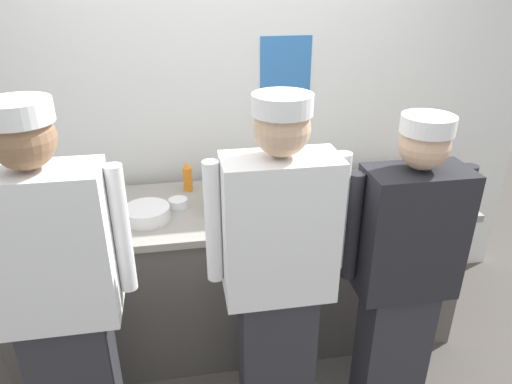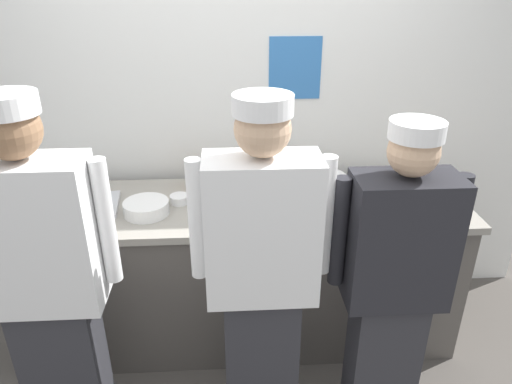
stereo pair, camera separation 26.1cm
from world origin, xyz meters
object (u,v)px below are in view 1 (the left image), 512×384
Objects in this scene: squeeze_bottle_primary at (290,186)px; squeeze_bottle_secondary at (412,179)px; squeeze_bottle_spare at (188,177)px; chef_center at (278,273)px; chef_near_left at (58,296)px; sheet_tray at (67,217)px; ramekin_green_sauce at (178,203)px; plate_stack_rear at (321,180)px; mixing_bowl_steel at (241,198)px; chef_far_right at (404,272)px; ramekin_yellow_sauce at (374,181)px; chefs_knife at (352,201)px; ramekin_orange_sauce at (339,196)px; deli_cup at (369,201)px.

squeeze_bottle_primary is 0.88× the size of squeeze_bottle_secondary.
squeeze_bottle_spare is (-1.29, 0.27, -0.01)m from squeeze_bottle_secondary.
chef_near_left is at bearing -178.33° from chef_center.
chef_near_left is 0.91m from chef_center.
ramekin_green_sauce reaches higher than sheet_tray.
chef_near_left is 0.70m from sheet_tray.
plate_stack_rear is 0.60× the size of mixing_bowl_steel.
sheet_tray is (-1.60, 0.67, 0.08)m from chef_far_right.
ramekin_green_sauce is (-1.36, 0.06, -0.07)m from squeeze_bottle_secondary.
ramekin_yellow_sauce is at bearing 26.32° from chef_near_left.
chef_far_right is 0.61m from chefs_knife.
ramekin_orange_sauce is (0.50, 0.64, 0.03)m from chef_center.
chef_center is at bearing -59.39° from ramekin_green_sauce.
squeeze_bottle_primary is 1.76× the size of ramekin_orange_sauce.
plate_stack_rear is 0.34m from ramekin_yellow_sauce.
squeeze_bottle_secondary is at bearing -46.21° from ramekin_yellow_sauce.
chefs_knife is (0.98, -0.11, -0.02)m from ramekin_green_sauce.
sheet_tray is 1.79m from ramekin_yellow_sauce.
chef_center reaches higher than mixing_bowl_steel.
chef_near_left is 1.51m from chef_far_right.
squeeze_bottle_primary is 0.29m from ramekin_orange_sauce.
ramekin_green_sauce is (-0.35, 0.08, -0.04)m from mixing_bowl_steel.
ramekin_yellow_sauce is at bearing 4.96° from ramekin_green_sauce.
ramekin_green_sauce is at bearing -171.93° from plate_stack_rear.
chef_near_left is at bearing -142.16° from mixing_bowl_steel.
plate_stack_rear is (1.36, 0.86, 0.04)m from chef_near_left.
squeeze_bottle_primary reaches higher than chefs_knife.
squeeze_bottle_primary is (1.13, 0.72, 0.08)m from chef_near_left.
chef_far_right is at bearing -35.28° from ramekin_green_sauce.
ramekin_yellow_sauce is at bearing 46.10° from chef_center.
ramekin_orange_sauce is at bearing 98.39° from chef_far_right.
deli_cup is at bearing 18.87° from chef_near_left.
chef_far_right is 0.86m from plate_stack_rear.
chef_center is 0.63m from mixing_bowl_steel.
plate_stack_rear reaches higher than ramekin_yellow_sauce.
mixing_bowl_steel is (-0.52, -0.20, 0.02)m from plate_stack_rear.
mixing_bowl_steel reaches higher than sheet_tray.
plate_stack_rear is 0.27m from squeeze_bottle_primary.
ramekin_green_sauce is (-0.63, 0.02, -0.06)m from squeeze_bottle_primary.
squeeze_bottle_secondary is at bearing 0.73° from ramekin_orange_sauce.
squeeze_bottle_secondary is (0.35, 0.65, 0.16)m from chef_far_right.
deli_cup is at bearing -25.52° from squeeze_bottle_primary.
mixing_bowl_steel is 3.87× the size of ramekin_yellow_sauce.
chef_far_right is 8.85× the size of squeeze_bottle_spare.
chefs_knife is (0.06, -0.04, -0.02)m from ramekin_orange_sauce.
sheet_tray is 4.68× the size of deli_cup.
deli_cup is (-0.16, -0.31, 0.03)m from ramekin_yellow_sauce.
squeeze_bottle_primary reaches higher than plate_stack_rear.
chef_near_left is 16.84× the size of ramekin_yellow_sauce.
sheet_tray is 1.95m from squeeze_bottle_secondary.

